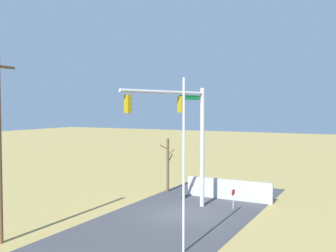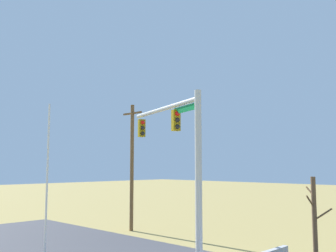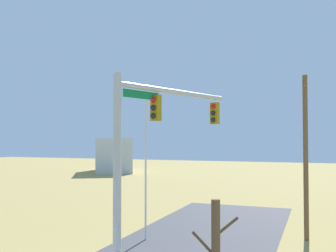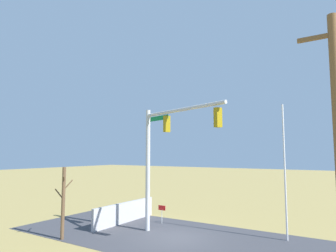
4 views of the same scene
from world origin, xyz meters
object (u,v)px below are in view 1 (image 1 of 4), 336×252
Objects in this scene: open_sign at (233,195)px; signal_mast at (185,126)px; flagpole at (184,166)px; bare_tree at (168,164)px.

signal_mast is at bearing 124.75° from open_sign.
signal_mast is 7.04m from flagpole.
flagpole is 6.22× the size of open_sign.
flagpole is at bearing -154.93° from signal_mast.
flagpole reaches higher than bare_tree.
flagpole is at bearing -148.87° from bare_tree.
signal_mast reaches higher than open_sign.
bare_tree reaches higher than open_sign.
flagpole reaches higher than signal_mast.
signal_mast is at bearing -141.48° from bare_tree.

